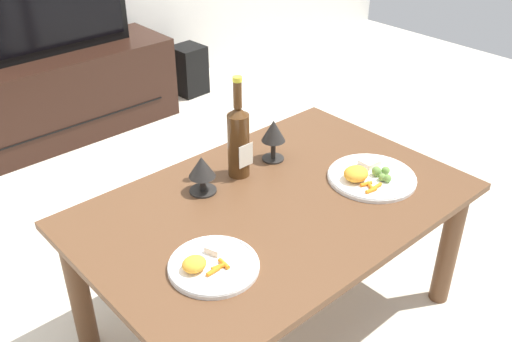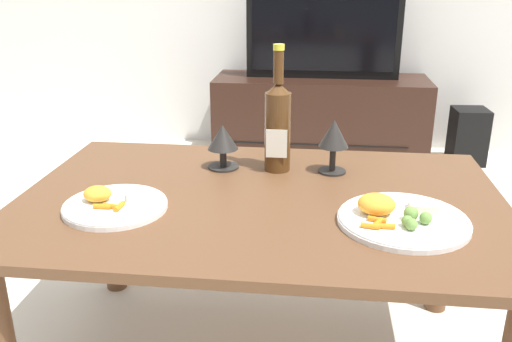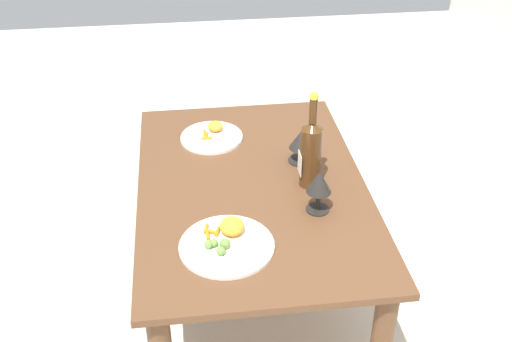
% 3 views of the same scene
% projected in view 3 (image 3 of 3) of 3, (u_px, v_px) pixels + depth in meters
% --- Properties ---
extents(ground_plane, '(6.40, 6.40, 0.00)m').
position_uv_depth(ground_plane, '(252.00, 290.00, 2.50)').
color(ground_plane, beige).
extents(dining_table, '(1.23, 0.81, 0.52)m').
position_uv_depth(dining_table, '(252.00, 203.00, 2.27)').
color(dining_table, brown).
rests_on(dining_table, ground_plane).
extents(wine_bottle, '(0.07, 0.08, 0.36)m').
position_uv_depth(wine_bottle, '(311.00, 151.00, 2.14)').
color(wine_bottle, '#4C2D14').
rests_on(wine_bottle, dining_table).
extents(goblet_left, '(0.09, 0.09, 0.13)m').
position_uv_depth(goblet_left, '(301.00, 142.00, 2.30)').
color(goblet_left, black).
rests_on(goblet_left, dining_table).
extents(goblet_right, '(0.08, 0.08, 0.15)m').
position_uv_depth(goblet_right, '(319.00, 184.00, 2.03)').
color(goblet_right, black).
rests_on(goblet_right, dining_table).
extents(dinner_plate_left, '(0.25, 0.25, 0.05)m').
position_uv_depth(dinner_plate_left, '(212.00, 136.00, 2.48)').
color(dinner_plate_left, white).
rests_on(dinner_plate_left, dining_table).
extents(dinner_plate_right, '(0.30, 0.30, 0.06)m').
position_uv_depth(dinner_plate_right, '(228.00, 243.00, 1.92)').
color(dinner_plate_right, white).
rests_on(dinner_plate_right, dining_table).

